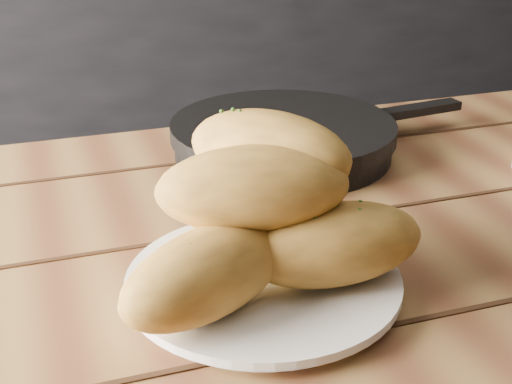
# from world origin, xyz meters

# --- Properties ---
(counter) EXTENTS (2.80, 0.60, 0.90)m
(counter) POSITION_xyz_m (0.00, 1.70, 0.45)
(counter) COLOR black
(counter) RESTS_ON ground
(table) EXTENTS (1.58, 0.88, 0.75)m
(table) POSITION_xyz_m (-0.61, -0.19, 0.66)
(table) COLOR brown
(table) RESTS_ON ground
(plate) EXTENTS (0.24, 0.24, 0.02)m
(plate) POSITION_xyz_m (-0.64, -0.21, 0.76)
(plate) COLOR white
(plate) RESTS_ON table
(bread_rolls) EXTENTS (0.29, 0.26, 0.14)m
(bread_rolls) POSITION_xyz_m (-0.64, -0.21, 0.83)
(bread_rolls) COLOR gold
(bread_rolls) RESTS_ON plate
(skillet) EXTENTS (0.43, 0.29, 0.05)m
(skillet) POSITION_xyz_m (-0.50, 0.10, 0.77)
(skillet) COLOR black
(skillet) RESTS_ON table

